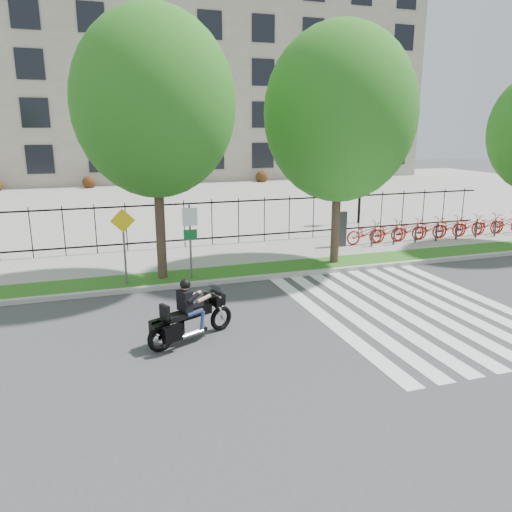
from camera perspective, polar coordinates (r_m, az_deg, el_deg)
name	(u,v)px	position (r m, az deg, el deg)	size (l,w,h in m)	color
ground	(251,330)	(13.12, -0.58, -8.41)	(120.00, 120.00, 0.00)	#39393C
curb	(213,282)	(16.81, -4.88, -2.99)	(60.00, 0.20, 0.15)	#A7A59D
grass_verge	(208,275)	(17.60, -5.54, -2.20)	(60.00, 1.50, 0.15)	#285B16
sidewalk	(193,258)	(19.96, -7.16, -0.24)	(60.00, 3.50, 0.15)	gray
plaza	(145,200)	(37.05, -12.61, 6.27)	(80.00, 34.00, 0.10)	gray
crosswalk_stripes	(409,309)	(15.20, 17.09, -5.79)	(5.70, 8.00, 0.01)	silver
iron_fence	(184,224)	(21.41, -8.19, 3.67)	(30.00, 0.06, 2.00)	black
office_building	(118,79)	(56.76, -15.48, 18.87)	(60.00, 21.90, 20.15)	gray
lamp_post_right	(361,165)	(27.28, 11.95, 10.16)	(1.06, 0.70, 4.25)	black
street_tree_1	(154,104)	(16.62, -11.53, 16.66)	(5.12, 5.12, 8.62)	#31231A
street_tree_2	(340,114)	(18.59, 9.57, 15.74)	(5.43, 5.43, 8.56)	#31231A
bike_share_station	(438,228)	(24.45, 20.12, 3.06)	(10.01, 0.87, 1.50)	#2D2D33
sign_pole_regulatory	(190,232)	(16.72, -7.53, 2.73)	(0.50, 0.09, 2.50)	#59595B
sign_pole_warning	(124,236)	(16.47, -14.89, 2.20)	(0.78, 0.09, 2.49)	#59595B
motorcycle_rider	(191,316)	(12.38, -7.43, -6.77)	(2.33, 1.35, 1.93)	black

